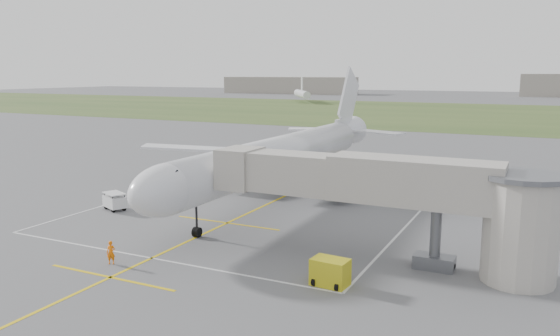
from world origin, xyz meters
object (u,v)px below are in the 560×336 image
at_px(airliner, 282,155).
at_px(baggage_cart, 115,201).
at_px(jet_bridge, 402,195).
at_px(ramp_worker_nose, 111,253).
at_px(gpu_unit, 330,272).
at_px(ramp_worker_wing, 231,180).

distance_m(airliner, baggage_cart, 16.87).
bearing_deg(baggage_cart, jet_bridge, 18.41).
bearing_deg(ramp_worker_nose, jet_bridge, 2.12).
bearing_deg(gpu_unit, baggage_cart, 165.89).
xyz_separation_m(airliner, jet_bridge, (15.72, -14.25, 0.35)).
height_order(airliner, gpu_unit, airliner).
relative_size(airliner, gpu_unit, 20.33).
distance_m(airliner, jet_bridge, 21.22).
height_order(jet_bridge, ramp_worker_nose, jet_bridge).
distance_m(jet_bridge, ramp_worker_wing, 28.19).
bearing_deg(baggage_cart, gpu_unit, 5.40).
bearing_deg(airliner, jet_bridge, -42.19).
height_order(gpu_unit, baggage_cart, gpu_unit).
distance_m(jet_bridge, baggage_cart, 27.98).
bearing_deg(ramp_worker_wing, jet_bridge, -167.19).
height_order(airliner, ramp_worker_wing, airliner).
distance_m(baggage_cart, ramp_worker_nose, 15.25).
xyz_separation_m(jet_bridge, ramp_worker_nose, (-17.41, -8.60, -3.95)).
distance_m(airliner, ramp_worker_nose, 23.19).
bearing_deg(gpu_unit, ramp_worker_wing, 137.34).
xyz_separation_m(baggage_cart, ramp_worker_wing, (4.72, 13.27, 0.03)).
xyz_separation_m(ramp_worker_nose, ramp_worker_wing, (-5.44, 24.64, 0.07)).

